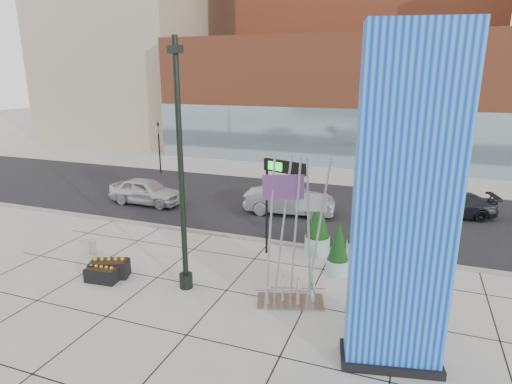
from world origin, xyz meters
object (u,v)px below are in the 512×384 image
(lamp_post, at_px, (182,194))
(concrete_bollard, at_px, (93,247))
(overhead_street_sign, at_px, (284,174))
(blue_pylon, at_px, (404,215))
(public_art_sculpture, at_px, (292,267))
(car_white_west, at_px, (146,191))
(car_silver_mid, at_px, (290,200))

(lamp_post, height_order, concrete_bollard, lamp_post)
(lamp_post, xyz_separation_m, overhead_street_sign, (2.52, 4.09, 0.04))
(concrete_bollard, distance_m, overhead_street_sign, 9.11)
(blue_pylon, relative_size, lamp_post, 1.00)
(blue_pylon, relative_size, public_art_sculpture, 1.71)
(concrete_bollard, relative_size, car_white_west, 0.13)
(public_art_sculpture, relative_size, concrete_bollard, 8.49)
(overhead_street_sign, distance_m, car_silver_mid, 6.52)
(overhead_street_sign, bearing_deg, concrete_bollard, -141.66)
(blue_pylon, height_order, lamp_post, lamp_post)
(lamp_post, distance_m, overhead_street_sign, 4.80)
(concrete_bollard, distance_m, car_white_west, 7.63)
(blue_pylon, relative_size, car_white_west, 1.93)
(lamp_post, bearing_deg, blue_pylon, -14.14)
(lamp_post, xyz_separation_m, car_silver_mid, (1.21, 9.79, -2.84))
(blue_pylon, height_order, car_silver_mid, blue_pylon)
(public_art_sculpture, bearing_deg, overhead_street_sign, 93.55)
(concrete_bollard, bearing_deg, car_white_west, 106.21)
(blue_pylon, height_order, public_art_sculpture, blue_pylon)
(lamp_post, relative_size, public_art_sculpture, 1.71)
(public_art_sculpture, distance_m, car_silver_mid, 9.92)
(overhead_street_sign, bearing_deg, car_silver_mid, 122.34)
(public_art_sculpture, bearing_deg, car_silver_mid, 88.68)
(lamp_post, height_order, public_art_sculpture, lamp_post)
(concrete_bollard, xyz_separation_m, car_silver_mid, (6.69, 8.45, 0.52))
(overhead_street_sign, bearing_deg, blue_pylon, -31.00)
(concrete_bollard, bearing_deg, blue_pylon, -14.00)
(public_art_sculpture, bearing_deg, lamp_post, 166.53)
(car_white_west, bearing_deg, overhead_street_sign, -112.98)
(lamp_post, bearing_deg, public_art_sculpture, 4.17)
(public_art_sculpture, xyz_separation_m, overhead_street_sign, (-1.47, 3.80, 2.34))
(blue_pylon, bearing_deg, concrete_bollard, 154.03)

